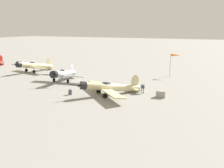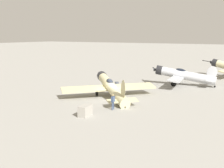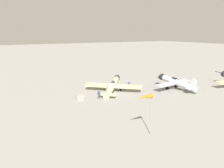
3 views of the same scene
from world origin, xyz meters
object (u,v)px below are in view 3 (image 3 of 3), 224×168
Objects in this scene: windsock_mast at (145,98)px; ground_crew_mechanic at (99,94)px; airplane_foreground at (113,86)px; fuel_drum at (129,84)px; equipment_crate at (80,97)px; airplane_mid_apron at (176,82)px.

ground_crew_mechanic is at bearing -8.42° from windsock_mast.
fuel_drum is at bearing -23.63° from airplane_foreground.
airplane_foreground reaches higher than ground_crew_mechanic.
fuel_drum is 26.35m from windsock_mast.
windsock_mast is at bearing -176.95° from equipment_crate.
windsock_mast reaches higher than ground_crew_mechanic.
airplane_mid_apron is at bearing 81.26° from ground_crew_mechanic.
airplane_mid_apron is at bearing -54.39° from windsock_mast.
airplane_mid_apron is (-5.24, -12.94, 0.31)m from airplane_foreground.
ground_crew_mechanic reaches higher than equipment_crate.
airplane_mid_apron reaches higher than airplane_foreground.
windsock_mast is (-14.50, 20.24, 3.15)m from airplane_mid_apron.
equipment_crate is (-2.09, 8.24, -0.77)m from airplane_foreground.
airplane_mid_apron is 17.92m from ground_crew_mechanic.
airplane_foreground is at bearing -75.75° from equipment_crate.
airplane_foreground reaches higher than fuel_drum.
ground_crew_mechanic is (2.04, 17.79, -0.60)m from airplane_mid_apron.
airplane_foreground is 2.00× the size of windsock_mast.
fuel_drum is at bearing -71.73° from equipment_crate.
equipment_crate is 1.83× the size of fuel_drum.
equipment_crate reaches higher than fuel_drum.
windsock_mast is at bearing 117.60° from airplane_mid_apron.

